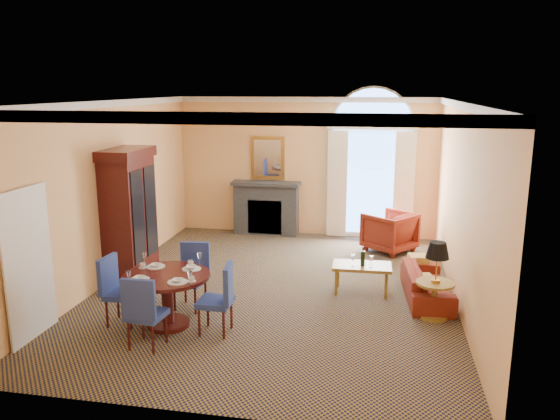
% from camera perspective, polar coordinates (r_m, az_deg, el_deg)
% --- Properties ---
extents(ground, '(7.50, 7.50, 0.00)m').
position_cam_1_polar(ground, '(9.54, -0.56, -8.29)').
color(ground, '#111538').
rests_on(ground, ground).
extents(room_envelope, '(6.04, 7.52, 3.45)m').
position_cam_1_polar(room_envelope, '(9.61, 0.04, 7.28)').
color(room_envelope, '#FCBF78').
rests_on(room_envelope, ground).
extents(armoire, '(0.68, 1.21, 2.37)m').
position_cam_1_polar(armoire, '(10.21, -15.53, -0.64)').
color(armoire, '#340D0B').
rests_on(armoire, ground).
extents(dining_table, '(1.26, 1.26, 0.99)m').
position_cam_1_polar(dining_table, '(8.14, -11.73, -7.97)').
color(dining_table, '#340D0B').
rests_on(dining_table, ground).
extents(dining_chair_north, '(0.52, 0.53, 1.03)m').
position_cam_1_polar(dining_chair_north, '(8.78, -9.14, -6.29)').
color(dining_chair_north, navy).
rests_on(dining_chair_north, ground).
extents(dining_chair_south, '(0.51, 0.51, 1.03)m').
position_cam_1_polar(dining_chair_south, '(7.49, -14.14, -9.97)').
color(dining_chair_south, navy).
rests_on(dining_chair_south, ground).
extents(dining_chair_east, '(0.51, 0.49, 1.03)m').
position_cam_1_polar(dining_chair_east, '(7.78, -6.14, -8.76)').
color(dining_chair_east, navy).
rests_on(dining_chair_east, ground).
extents(dining_chair_west, '(0.49, 0.48, 1.03)m').
position_cam_1_polar(dining_chair_west, '(8.40, -16.78, -7.58)').
color(dining_chair_west, navy).
rests_on(dining_chair_west, ground).
extents(sofa, '(0.81, 1.77, 0.50)m').
position_cam_1_polar(sofa, '(9.40, 15.10, -7.45)').
color(sofa, maroon).
rests_on(sofa, ground).
extents(armchair, '(1.29, 1.28, 0.85)m').
position_cam_1_polar(armchair, '(11.81, 11.36, -2.23)').
color(armchair, maroon).
rests_on(armchair, ground).
extents(coffee_table, '(1.00, 0.58, 0.83)m').
position_cam_1_polar(coffee_table, '(9.35, 8.55, -5.92)').
color(coffee_table, olive).
rests_on(coffee_table, ground).
extents(side_table, '(0.57, 0.57, 1.17)m').
position_cam_1_polar(side_table, '(8.51, 16.01, -6.13)').
color(side_table, olive).
rests_on(side_table, ground).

